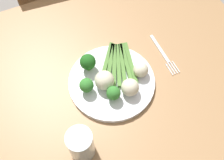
{
  "coord_description": "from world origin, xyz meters",
  "views": [
    {
      "loc": [
        0.11,
        0.36,
        1.45
      ],
      "look_at": [
        -0.06,
        0.0,
        0.77
      ],
      "focal_mm": 42.83,
      "sensor_mm": 36.0,
      "label": 1
    }
  ],
  "objects_px": {
    "cauliflower_outer_edge": "(104,80)",
    "cauliflower_right": "(130,87)",
    "asparagus_bundle": "(118,64)",
    "cauliflower_front_left": "(141,70)",
    "chair": "(68,13)",
    "broccoli_left": "(87,87)",
    "fork": "(164,54)",
    "plate": "(112,82)",
    "dining_table": "(96,106)",
    "broccoli_front": "(114,93)",
    "water_glass": "(81,145)",
    "broccoli_near_center": "(88,62)"
  },
  "relations": [
    {
      "from": "asparagus_bundle",
      "to": "water_glass",
      "type": "bearing_deg",
      "value": -22.1
    },
    {
      "from": "cauliflower_outer_edge",
      "to": "broccoli_near_center",
      "type": "bearing_deg",
      "value": -74.61
    },
    {
      "from": "broccoli_left",
      "to": "broccoli_front",
      "type": "bearing_deg",
      "value": 140.23
    },
    {
      "from": "asparagus_bundle",
      "to": "cauliflower_outer_edge",
      "type": "height_order",
      "value": "cauliflower_outer_edge"
    },
    {
      "from": "plate",
      "to": "cauliflower_outer_edge",
      "type": "relative_size",
      "value": 4.53
    },
    {
      "from": "cauliflower_front_left",
      "to": "chair",
      "type": "bearing_deg",
      "value": -84.36
    },
    {
      "from": "dining_table",
      "to": "cauliflower_outer_edge",
      "type": "relative_size",
      "value": 19.88
    },
    {
      "from": "broccoli_left",
      "to": "water_glass",
      "type": "height_order",
      "value": "water_glass"
    },
    {
      "from": "dining_table",
      "to": "chair",
      "type": "height_order",
      "value": "chair"
    },
    {
      "from": "broccoli_left",
      "to": "fork",
      "type": "xyz_separation_m",
      "value": [
        -0.27,
        -0.03,
        -0.04
      ]
    },
    {
      "from": "chair",
      "to": "broccoli_left",
      "type": "height_order",
      "value": "chair"
    },
    {
      "from": "broccoli_near_center",
      "to": "chair",
      "type": "bearing_deg",
      "value": -98.64
    },
    {
      "from": "dining_table",
      "to": "broccoli_near_center",
      "type": "height_order",
      "value": "broccoli_near_center"
    },
    {
      "from": "broccoli_front",
      "to": "water_glass",
      "type": "bearing_deg",
      "value": 36.72
    },
    {
      "from": "dining_table",
      "to": "cauliflower_front_left",
      "type": "bearing_deg",
      "value": 174.0
    },
    {
      "from": "cauliflower_right",
      "to": "fork",
      "type": "height_order",
      "value": "cauliflower_right"
    },
    {
      "from": "asparagus_bundle",
      "to": "broccoli_front",
      "type": "xyz_separation_m",
      "value": [
        0.06,
        0.09,
        0.02
      ]
    },
    {
      "from": "dining_table",
      "to": "plate",
      "type": "height_order",
      "value": "plate"
    },
    {
      "from": "broccoli_front",
      "to": "cauliflower_front_left",
      "type": "distance_m",
      "value": 0.11
    },
    {
      "from": "chair",
      "to": "cauliflower_outer_edge",
      "type": "height_order",
      "value": "chair"
    },
    {
      "from": "cauliflower_outer_edge",
      "to": "cauliflower_right",
      "type": "xyz_separation_m",
      "value": [
        -0.06,
        0.05,
        -0.0
      ]
    },
    {
      "from": "plate",
      "to": "fork",
      "type": "xyz_separation_m",
      "value": [
        -0.19,
        -0.03,
        -0.01
      ]
    },
    {
      "from": "broccoli_left",
      "to": "fork",
      "type": "height_order",
      "value": "broccoli_left"
    },
    {
      "from": "cauliflower_front_left",
      "to": "water_glass",
      "type": "height_order",
      "value": "water_glass"
    },
    {
      "from": "dining_table",
      "to": "plate",
      "type": "bearing_deg",
      "value": 178.33
    },
    {
      "from": "chair",
      "to": "cauliflower_right",
      "type": "height_order",
      "value": "chair"
    },
    {
      "from": "chair",
      "to": "cauliflower_right",
      "type": "bearing_deg",
      "value": 95.46
    },
    {
      "from": "broccoli_near_center",
      "to": "water_glass",
      "type": "height_order",
      "value": "water_glass"
    },
    {
      "from": "asparagus_bundle",
      "to": "broccoli_near_center",
      "type": "relative_size",
      "value": 2.92
    },
    {
      "from": "broccoli_front",
      "to": "broccoli_left",
      "type": "bearing_deg",
      "value": -39.77
    },
    {
      "from": "asparagus_bundle",
      "to": "cauliflower_outer_edge",
      "type": "distance_m",
      "value": 0.08
    },
    {
      "from": "broccoli_near_center",
      "to": "plate",
      "type": "bearing_deg",
      "value": 123.34
    },
    {
      "from": "dining_table",
      "to": "water_glass",
      "type": "bearing_deg",
      "value": 57.95
    },
    {
      "from": "cauliflower_outer_edge",
      "to": "fork",
      "type": "height_order",
      "value": "cauliflower_outer_edge"
    },
    {
      "from": "chair",
      "to": "cauliflower_right",
      "type": "relative_size",
      "value": 17.01
    },
    {
      "from": "cauliflower_front_left",
      "to": "broccoli_left",
      "type": "bearing_deg",
      "value": -3.66
    },
    {
      "from": "fork",
      "to": "cauliflower_right",
      "type": "bearing_deg",
      "value": -63.0
    },
    {
      "from": "dining_table",
      "to": "broccoli_front",
      "type": "relative_size",
      "value": 22.87
    },
    {
      "from": "broccoli_near_center",
      "to": "broccoli_left",
      "type": "bearing_deg",
      "value": 66.22
    },
    {
      "from": "broccoli_left",
      "to": "cauliflower_outer_edge",
      "type": "bearing_deg",
      "value": 178.59
    },
    {
      "from": "broccoli_left",
      "to": "fork",
      "type": "distance_m",
      "value": 0.28
    },
    {
      "from": "dining_table",
      "to": "broccoli_front",
      "type": "bearing_deg",
      "value": 125.58
    },
    {
      "from": "asparagus_bundle",
      "to": "cauliflower_front_left",
      "type": "xyz_separation_m",
      "value": [
        -0.05,
        0.06,
        0.02
      ]
    },
    {
      "from": "fork",
      "to": "dining_table",
      "type": "bearing_deg",
      "value": -83.6
    },
    {
      "from": "chair",
      "to": "water_glass",
      "type": "relative_size",
      "value": 7.84
    },
    {
      "from": "plate",
      "to": "asparagus_bundle",
      "type": "height_order",
      "value": "asparagus_bundle"
    },
    {
      "from": "chair",
      "to": "cauliflower_front_left",
      "type": "bearing_deg",
      "value": 100.96
    },
    {
      "from": "chair",
      "to": "plate",
      "type": "xyz_separation_m",
      "value": [
        0.03,
        0.57,
        0.26
      ]
    },
    {
      "from": "broccoli_left",
      "to": "water_glass",
      "type": "xyz_separation_m",
      "value": [
        0.08,
        0.15,
        0.01
      ]
    },
    {
      "from": "dining_table",
      "to": "broccoli_left",
      "type": "distance_m",
      "value": 0.16
    }
  ]
}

